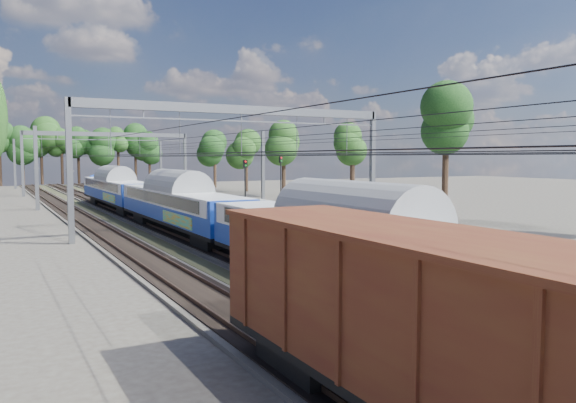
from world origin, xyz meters
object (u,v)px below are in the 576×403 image
worker (98,184)px  signal_far (281,175)px  freight_boxcar (484,342)px  emu_train (179,198)px  signal_near (245,183)px

worker → signal_far: size_ratio=0.30×
freight_boxcar → emu_train: bearing=81.6°
freight_boxcar → worker: (9.69, 92.19, -1.51)m
freight_boxcar → signal_far: size_ratio=2.71×
freight_boxcar → worker: size_ratio=9.08×
freight_boxcar → signal_near: (11.37, 34.99, 0.93)m
freight_boxcar → signal_near: 36.80m
freight_boxcar → worker: bearing=84.0°
worker → signal_near: bearing=-156.9°
signal_near → worker: bearing=97.0°
signal_far → freight_boxcar: bearing=-123.4°
signal_far → worker: bearing=93.8°
emu_train → signal_far: size_ratio=11.59×
emu_train → signal_far: bearing=44.3°
worker → signal_far: 47.23m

